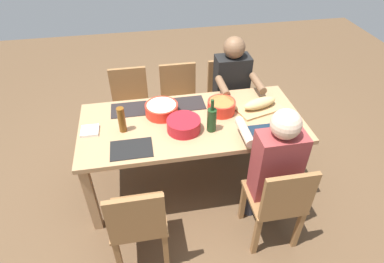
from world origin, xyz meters
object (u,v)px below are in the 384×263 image
at_px(serving_bowl_fruit, 221,106).
at_px(serving_bowl_greens, 184,124).
at_px(chair_far_center, 180,99).
at_px(serving_bowl_pasta, 162,109).
at_px(wine_bottle, 212,119).
at_px(chair_far_left, 131,104).
at_px(napkin_stack, 90,131).
at_px(wine_glass, 284,114).
at_px(bread_loaf, 260,103).
at_px(dining_table, 192,129).
at_px(chair_far_right, 226,95).
at_px(diner_near_right, 274,163).
at_px(chair_near_left, 138,222).
at_px(diner_far_right, 232,86).
at_px(beer_bottle, 122,120).
at_px(chair_near_right, 279,201).
at_px(cutting_board, 259,108).

height_order(serving_bowl_fruit, serving_bowl_greens, serving_bowl_fruit).
bearing_deg(chair_far_center, serving_bowl_pasta, -111.72).
bearing_deg(wine_bottle, chair_far_left, 126.13).
bearing_deg(napkin_stack, wine_glass, -7.25).
height_order(chair_far_left, chair_far_center, same).
bearing_deg(bread_loaf, chair_far_left, 149.03).
relative_size(dining_table, chair_far_right, 2.21).
relative_size(dining_table, diner_near_right, 1.57).
bearing_deg(chair_near_left, chair_far_center, 70.94).
bearing_deg(dining_table, diner_near_right, -47.52).
relative_size(serving_bowl_fruit, wine_bottle, 0.84).
height_order(diner_far_right, wine_bottle, diner_far_right).
xyz_separation_m(dining_table, bread_loaf, (0.62, 0.07, 0.15)).
bearing_deg(beer_bottle, chair_far_center, 53.44).
bearing_deg(serving_bowl_pasta, chair_near_right, -49.85).
xyz_separation_m(chair_far_right, wine_glass, (0.20, -0.94, 0.37)).
bearing_deg(chair_far_center, cutting_board, -47.83).
height_order(dining_table, chair_far_right, chair_far_right).
xyz_separation_m(chair_far_right, serving_bowl_greens, (-0.60, -0.85, 0.32)).
bearing_deg(chair_far_center, diner_near_right, -68.50).
distance_m(chair_near_right, wine_bottle, 0.80).
bearing_deg(serving_bowl_pasta, chair_far_center, 68.28).
height_order(wine_bottle, beer_bottle, wine_bottle).
relative_size(wine_bottle, napkin_stack, 2.07).
relative_size(diner_near_right, cutting_board, 3.00).
bearing_deg(beer_bottle, napkin_stack, 173.58).
relative_size(serving_bowl_pasta, serving_bowl_greens, 1.03).
bearing_deg(cutting_board, chair_far_left, 149.03).
xyz_separation_m(chair_far_left, bread_loaf, (1.13, -0.68, 0.32)).
relative_size(chair_far_center, chair_near_left, 1.00).
bearing_deg(cutting_board, bread_loaf, 0.00).
bearing_deg(bread_loaf, chair_far_right, 98.28).
bearing_deg(napkin_stack, diner_far_right, 22.41).
xyz_separation_m(dining_table, wine_bottle, (0.13, -0.14, 0.19)).
relative_size(serving_bowl_fruit, bread_loaf, 0.76).
bearing_deg(serving_bowl_pasta, chair_near_left, -107.24).
height_order(diner_near_right, bread_loaf, diner_near_right).
bearing_deg(beer_bottle, serving_bowl_fruit, 7.77).
relative_size(chair_far_left, cutting_board, 2.12).
xyz_separation_m(chair_far_center, chair_near_left, (-0.52, -1.50, 0.00)).
relative_size(chair_near_left, serving_bowl_pasta, 3.00).
bearing_deg(napkin_stack, chair_far_center, 41.50).
bearing_deg(dining_table, chair_far_left, 124.65).
bearing_deg(wine_bottle, chair_near_right, -57.64).
relative_size(chair_near_right, serving_bowl_greens, 3.09).
height_order(serving_bowl_fruit, bread_loaf, same).
height_order(chair_far_right, serving_bowl_pasta, chair_far_right).
xyz_separation_m(chair_near_left, chair_near_right, (1.04, 0.00, 0.00)).
distance_m(dining_table, chair_far_right, 0.93).
relative_size(diner_far_right, napkin_stack, 8.57).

